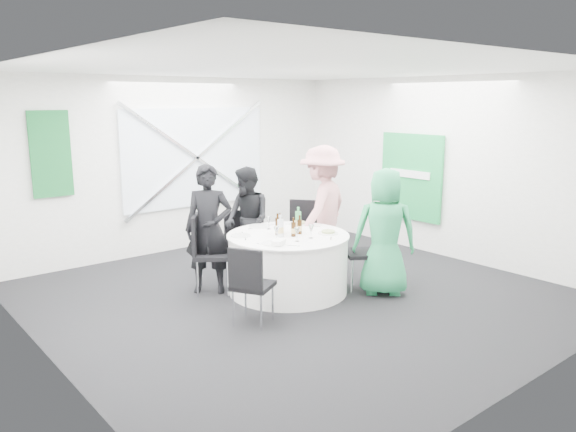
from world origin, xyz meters
TOP-DOWN VIEW (x-y plane):
  - floor at (0.00, 0.00)m, footprint 6.00×6.00m
  - ceiling at (0.00, 0.00)m, footprint 6.00×6.00m
  - wall_back at (0.00, 3.00)m, footprint 6.00×0.00m
  - wall_front at (0.00, -3.00)m, footprint 6.00×0.00m
  - wall_left at (-3.00, 0.00)m, footprint 0.00×6.00m
  - wall_right at (3.00, 0.00)m, footprint 0.00×6.00m
  - window_panel at (0.30, 2.96)m, footprint 2.60×0.03m
  - window_brace_a at (0.30, 2.92)m, footprint 2.63×0.05m
  - window_brace_b at (0.30, 2.92)m, footprint 2.63×0.05m
  - green_banner at (-2.00, 2.95)m, footprint 0.55×0.04m
  - green_sign at (2.94, 0.60)m, footprint 0.05×1.20m
  - banquet_table at (0.00, 0.20)m, footprint 1.56×1.56m
  - chair_back at (0.09, 1.42)m, footprint 0.41×0.42m
  - chair_back_left at (-0.82, 0.85)m, footprint 0.65×0.65m
  - chair_back_right at (0.85, 0.90)m, footprint 0.64×0.63m
  - chair_front_right at (0.89, -0.41)m, footprint 0.63×0.63m
  - chair_front_left at (-1.04, -0.42)m, footprint 0.57×0.56m
  - person_man_back_left at (-0.78, 0.84)m, footprint 0.72×0.69m
  - person_man_back at (0.11, 1.24)m, footprint 0.48×0.77m
  - person_woman_pink at (0.99, 0.63)m, footprint 1.29×0.96m
  - person_woman_green at (0.90, -0.63)m, footprint 0.93×0.92m
  - plate_back at (-0.02, 0.79)m, footprint 0.28×0.28m
  - plate_back_left at (-0.52, 0.51)m, footprint 0.25×0.25m
  - plate_back_right at (0.48, 0.55)m, footprint 0.27×0.27m
  - plate_front_right at (0.42, -0.09)m, footprint 0.26×0.26m
  - plate_front_left at (-0.44, -0.06)m, footprint 0.28×0.28m
  - napkin at (-0.43, -0.14)m, footprint 0.22×0.19m
  - beer_bottle_a at (-0.12, 0.26)m, footprint 0.06×0.06m
  - beer_bottle_b at (-0.04, 0.32)m, footprint 0.06×0.06m
  - beer_bottle_c at (0.13, 0.13)m, footprint 0.06×0.06m
  - beer_bottle_d at (-0.01, 0.08)m, footprint 0.06×0.06m
  - green_water_bottle at (0.22, 0.26)m, footprint 0.08×0.08m
  - clear_water_bottle at (-0.15, 0.17)m, footprint 0.08×0.08m
  - wine_glass_a at (-0.30, 0.05)m, footprint 0.07×0.07m
  - wine_glass_b at (-0.01, 0.59)m, footprint 0.07×0.07m
  - wine_glass_c at (-0.14, -0.14)m, footprint 0.07×0.07m
  - wine_glass_d at (0.10, -0.13)m, footprint 0.07×0.07m
  - fork_a at (0.56, 0.31)m, footprint 0.08×0.14m
  - knife_a at (0.39, 0.62)m, footprint 0.09×0.14m
  - fork_b at (-0.42, 0.59)m, footprint 0.08×0.14m
  - knife_b at (-0.55, 0.35)m, footprint 0.09×0.13m
  - fork_c at (-0.54, 0.01)m, footprint 0.10×0.13m
  - knife_c at (-0.31, -0.28)m, footprint 0.11×0.12m
  - fork_d at (0.27, -0.31)m, footprint 0.12×0.12m
  - knife_d at (0.55, 0.03)m, footprint 0.10×0.13m
  - fork_e at (0.14, 0.76)m, footprint 0.15×0.02m
  - knife_e at (-0.15, 0.76)m, footprint 0.15×0.02m

SIDE VIEW (x-z plane):
  - floor at x=0.00m, z-range 0.00..0.00m
  - banquet_table at x=0.00m, z-range 0.00..0.76m
  - chair_back at x=0.09m, z-range 0.07..0.92m
  - chair_front_left at x=-1.04m, z-range 0.08..0.98m
  - chair_back_right at x=0.85m, z-range 0.09..1.08m
  - chair_front_right at x=0.89m, z-range 0.09..1.09m
  - chair_back_left at x=-0.82m, z-range 0.09..1.11m
  - person_man_back at x=0.11m, z-range 0.00..1.52m
  - fork_a at x=0.56m, z-range 0.76..0.77m
  - knife_a at x=0.39m, z-range 0.76..0.77m
  - fork_b at x=-0.42m, z-range 0.76..0.77m
  - knife_b at x=-0.55m, z-range 0.76..0.77m
  - fork_c at x=-0.54m, z-range 0.76..0.77m
  - knife_c at x=-0.31m, z-range 0.76..0.77m
  - fork_d at x=0.27m, z-range 0.76..0.77m
  - knife_d at x=0.55m, z-range 0.76..0.77m
  - fork_e at x=0.14m, z-range 0.76..0.77m
  - knife_e at x=-0.15m, z-range 0.76..0.77m
  - plate_back at x=-0.02m, z-range 0.76..0.77m
  - plate_back_left at x=-0.52m, z-range 0.76..0.77m
  - plate_front_left at x=-0.44m, z-range 0.76..0.77m
  - plate_back_right at x=0.48m, z-range 0.76..0.80m
  - plate_front_right at x=0.42m, z-range 0.76..0.80m
  - napkin at x=-0.43m, z-range 0.78..0.83m
  - person_woman_green at x=0.90m, z-range 0.00..1.62m
  - person_man_back_left at x=-0.78m, z-range 0.00..1.66m
  - beer_bottle_d at x=-0.01m, z-range 0.73..0.97m
  - beer_bottle_c at x=0.13m, z-range 0.73..0.97m
  - beer_bottle_b at x=-0.04m, z-range 0.73..0.99m
  - clear_water_bottle at x=-0.15m, z-range 0.73..1.01m
  - beer_bottle_a at x=-0.12m, z-range 0.73..1.01m
  - wine_glass_a at x=-0.30m, z-range 0.80..0.97m
  - wine_glass_b at x=-0.01m, z-range 0.80..0.97m
  - wine_glass_c at x=-0.14m, z-range 0.80..0.97m
  - wine_glass_d at x=0.10m, z-range 0.80..0.97m
  - green_water_bottle at x=0.22m, z-range 0.73..1.05m
  - person_woman_pink at x=0.99m, z-range 0.00..1.81m
  - green_sign at x=2.94m, z-range 0.50..1.90m
  - wall_back at x=0.00m, z-range -1.60..4.40m
  - wall_front at x=0.00m, z-range -1.60..4.40m
  - wall_left at x=-3.00m, z-range -1.60..4.40m
  - wall_right at x=3.00m, z-range -1.60..4.40m
  - window_panel at x=0.30m, z-range 0.70..2.30m
  - window_brace_a at x=0.30m, z-range 0.58..2.42m
  - window_brace_b at x=0.30m, z-range 0.58..2.42m
  - green_banner at x=-2.00m, z-range 1.10..2.30m
  - ceiling at x=0.00m, z-range 2.80..2.80m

